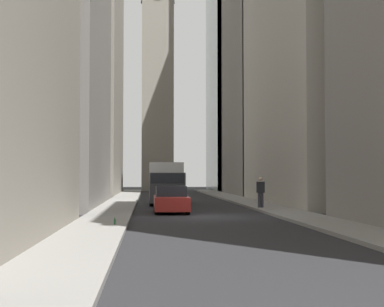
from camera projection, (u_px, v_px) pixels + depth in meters
ground_plane at (202, 216)px, 26.73m from camera, size 135.00×135.00×0.00m
sidewalk_right at (108, 215)px, 26.38m from camera, size 90.00×2.20×0.14m
sidewalk_left at (294, 214)px, 27.09m from camera, size 90.00×2.20×0.14m
building_left_midfar at (336, 25)px, 39.21m from camera, size 19.52×10.50×25.25m
building_left_far at (276, 33)px, 57.55m from camera, size 18.02×10.00×33.50m
building_right_far at (71, 52)px, 57.14m from camera, size 18.18×10.50×29.35m
church_spire at (158, 44)px, 71.62m from camera, size 4.41×4.41×36.30m
delivery_truck at (166, 183)px, 37.66m from camera, size 6.46×2.25×2.84m
sedan_red at (171, 200)px, 29.37m from camera, size 4.30×1.78×1.42m
pedestrian at (261, 191)px, 31.78m from camera, size 0.26×0.44×1.74m
discarded_bottle at (115, 222)px, 20.80m from camera, size 0.07×0.07×0.27m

